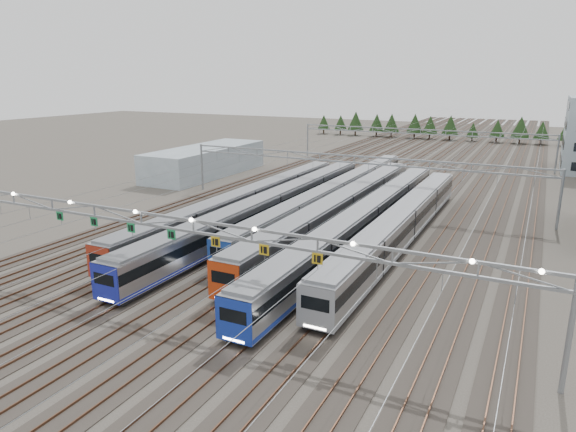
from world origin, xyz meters
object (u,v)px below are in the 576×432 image
at_px(train_b, 271,207).
at_px(gantry_far, 420,136).
at_px(train_c, 335,194).
at_px(train_f, 402,224).
at_px(gantry_mid, 354,165).
at_px(train_a, 247,202).
at_px(train_e, 366,220).
at_px(train_d, 341,209).
at_px(west_shed, 206,161).
at_px(gantry_near, 192,229).

bearing_deg(train_b, gantry_far, 83.48).
distance_m(train_c, train_f, 18.60).
relative_size(gantry_mid, gantry_far, 1.00).
distance_m(train_a, train_f, 22.57).
bearing_deg(train_a, train_e, -5.28).
relative_size(train_c, gantry_mid, 1.12).
height_order(train_b, train_d, train_d).
bearing_deg(west_shed, gantry_far, 42.65).
xyz_separation_m(train_c, gantry_far, (2.25, 46.81, 4.29)).
distance_m(train_d, gantry_far, 56.13).
distance_m(train_a, train_b, 4.67).
distance_m(train_d, train_f, 9.71).
relative_size(train_b, west_shed, 1.99).
xyz_separation_m(train_e, gantry_mid, (-6.75, 14.48, 4.13)).
distance_m(train_f, gantry_mid, 18.87).
distance_m(train_f, gantry_far, 60.78).
relative_size(train_a, gantry_near, 0.97).
bearing_deg(train_b, train_e, -1.79).
bearing_deg(gantry_mid, train_f, -52.37).
bearing_deg(train_d, train_e, -38.15).
bearing_deg(gantry_mid, train_c, -141.25).
height_order(train_e, gantry_near, gantry_near).
distance_m(train_c, gantry_far, 47.06).
height_order(train_c, gantry_near, gantry_near).
bearing_deg(train_b, train_a, 164.58).
distance_m(train_c, train_d, 10.19).
relative_size(train_c, gantry_far, 1.12).
bearing_deg(gantry_mid, west_shed, 161.37).
xyz_separation_m(gantry_far, west_shed, (-35.76, -32.94, -3.59)).
relative_size(train_f, west_shed, 1.73).
relative_size(train_a, train_e, 0.90).
bearing_deg(gantry_mid, train_d, -78.38).
relative_size(train_a, gantry_far, 0.97).
bearing_deg(gantry_near, gantry_mid, 89.93).
height_order(gantry_near, west_shed, gantry_near).
xyz_separation_m(train_c, gantry_near, (2.20, -38.31, 4.99)).
xyz_separation_m(train_b, train_f, (18.00, -0.54, 0.06)).
bearing_deg(west_shed, train_f, -29.55).
bearing_deg(train_c, train_a, -129.27).
bearing_deg(train_f, train_a, 175.48).
bearing_deg(train_d, train_a, -172.11).
bearing_deg(train_b, train_d, 19.08).
xyz_separation_m(train_e, gantry_far, (-6.75, 59.48, 4.13)).
relative_size(train_a, west_shed, 1.83).
bearing_deg(gantry_near, train_c, 93.29).
height_order(train_b, gantry_far, gantry_far).
bearing_deg(train_c, gantry_mid, 38.75).
distance_m(train_e, gantry_near, 26.96).
bearing_deg(train_c, gantry_far, 87.25).
relative_size(train_e, gantry_far, 1.08).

